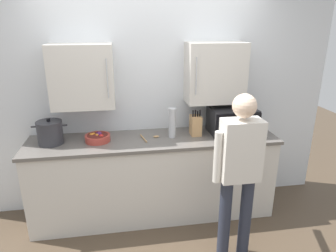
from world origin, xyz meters
TOP-DOWN VIEW (x-y plane):
  - back_wall_tiled at (-0.00, 1.20)m, footprint 4.24×0.44m
  - counter_unit at (0.00, 0.88)m, footprint 2.68×0.64m
  - microwave_oven at (0.87, 0.91)m, footprint 0.50×0.40m
  - fruit_bowl at (-0.59, 0.89)m, footprint 0.26×0.26m
  - wooden_spoon at (-0.04, 0.89)m, footprint 0.21×0.22m
  - thermos_flask at (0.20, 0.88)m, footprint 0.08×0.08m
  - stock_pot at (-1.06, 0.90)m, footprint 0.35×0.26m
  - knife_block at (0.47, 0.91)m, footprint 0.11×0.15m
  - person_figure at (0.65, 0.08)m, footprint 0.50×0.62m

SIDE VIEW (x-z plane):
  - counter_unit at x=0.00m, z-range 0.00..0.93m
  - wooden_spoon at x=-0.04m, z-range 0.94..0.95m
  - person_figure at x=0.65m, z-range 0.15..1.74m
  - fruit_bowl at x=-0.59m, z-range 0.93..1.03m
  - knife_block at x=0.47m, z-range 0.90..1.19m
  - stock_pot at x=-1.06m, z-range 0.92..1.19m
  - microwave_oven at x=0.87m, z-range 0.93..1.22m
  - thermos_flask at x=0.20m, z-range 0.94..1.26m
  - back_wall_tiled at x=0.00m, z-range 0.03..2.90m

